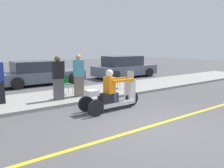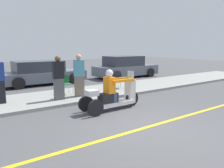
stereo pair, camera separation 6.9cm
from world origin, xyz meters
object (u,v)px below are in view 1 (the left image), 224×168
at_px(parked_car_lot_left, 40,73).
at_px(motorcycle_trike, 112,95).
at_px(folding_chair_curbside, 65,82).
at_px(parked_car_lot_center, 124,67).
at_px(folding_chair_set_back, 118,78).
at_px(spectator_far_back, 79,76).
at_px(spectator_end_of_line, 58,79).

bearing_deg(parked_car_lot_left, motorcycle_trike, -87.07).
bearing_deg(motorcycle_trike, folding_chair_curbside, 99.44).
relative_size(motorcycle_trike, parked_car_lot_left, 0.48).
bearing_deg(parked_car_lot_center, folding_chair_set_back, -132.80).
bearing_deg(parked_car_lot_center, spectator_far_back, -144.49).
bearing_deg(spectator_far_back, parked_car_lot_center, 35.51).
bearing_deg(parked_car_lot_left, parked_car_lot_center, -4.72).
relative_size(motorcycle_trike, parked_car_lot_center, 0.49).
bearing_deg(parked_car_lot_center, motorcycle_trike, -131.75).
bearing_deg(motorcycle_trike, spectator_far_back, 95.37).
bearing_deg(parked_car_lot_center, spectator_end_of_line, -147.88).
bearing_deg(folding_chair_curbside, spectator_end_of_line, -125.94).
height_order(folding_chair_curbside, folding_chair_set_back, same).
distance_m(folding_chair_set_back, parked_car_lot_center, 4.84).
bearing_deg(spectator_far_back, folding_chair_curbside, 109.67).
relative_size(folding_chair_set_back, parked_car_lot_left, 0.17).
bearing_deg(folding_chair_curbside, motorcycle_trike, -80.56).
height_order(spectator_far_back, folding_chair_curbside, spectator_far_back).
xyz_separation_m(motorcycle_trike, folding_chair_set_back, (2.25, 2.65, 0.12)).
bearing_deg(spectator_far_back, parked_car_lot_left, 91.80).
height_order(folding_chair_curbside, parked_car_lot_left, parked_car_lot_left).
height_order(motorcycle_trike, parked_car_lot_center, parked_car_lot_center).
bearing_deg(parked_car_lot_center, folding_chair_curbside, -151.31).
relative_size(spectator_end_of_line, folding_chair_curbside, 2.09).
bearing_deg(motorcycle_trike, parked_car_lot_left, 92.93).
bearing_deg(parked_car_lot_left, folding_chair_set_back, -57.30).
bearing_deg(folding_chair_curbside, folding_chair_set_back, -5.37).
xyz_separation_m(spectator_end_of_line, folding_chair_set_back, (3.38, 0.64, -0.32)).
bearing_deg(spectator_end_of_line, folding_chair_curbside, 54.06).
xyz_separation_m(spectator_far_back, parked_car_lot_center, (5.74, 4.09, -0.24)).
bearing_deg(spectator_end_of_line, parked_car_lot_left, 80.43).
relative_size(spectator_far_back, folding_chair_set_back, 2.13).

